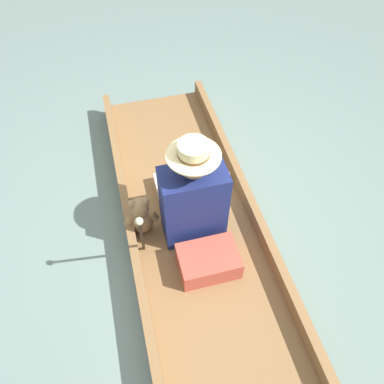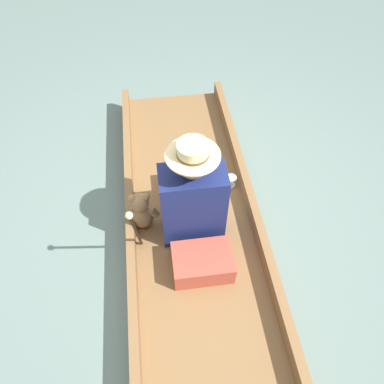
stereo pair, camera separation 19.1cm
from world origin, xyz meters
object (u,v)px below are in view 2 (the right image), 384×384
Objects in this scene: teddy_bear at (141,211)px; walking_cane at (135,229)px; wine_glass at (231,180)px; seated_person at (192,197)px.

walking_cane is at bearing -93.86° from teddy_bear.
walking_cane is (-0.76, -0.65, 0.40)m from wine_glass.
seated_person is 2.39× the size of teddy_bear.
wine_glass is 0.12× the size of walking_cane.
walking_cane is (-0.39, -0.31, 0.14)m from seated_person.
seated_person is at bearing 38.25° from walking_cane.
seated_person reaches higher than teddy_bear.
teddy_bear is at bearing 86.14° from walking_cane.
wine_glass is at bearing 22.49° from teddy_bear.
seated_person is at bearing -5.98° from teddy_bear.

